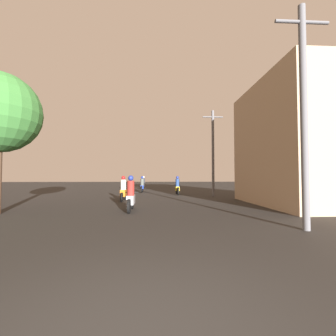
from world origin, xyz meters
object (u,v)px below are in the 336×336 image
motorcycle_orange (123,191)px  utility_pole_far (213,151)px  building_right_near (308,144)px  motorcycle_silver (131,197)px  motorcycle_yellow (177,187)px  motorcycle_black (144,184)px  utility_pole_near (304,110)px  motorcycle_blue (142,186)px

motorcycle_orange → utility_pole_far: bearing=27.8°
motorcycle_orange → building_right_near: size_ratio=0.28×
motorcycle_orange → utility_pole_far: size_ratio=0.29×
building_right_near → motorcycle_silver: bearing=-169.9°
motorcycle_yellow → building_right_near: size_ratio=0.28×
motorcycle_orange → motorcycle_black: (0.57, 12.57, 0.00)m
motorcycle_silver → utility_pole_near: 7.15m
motorcycle_blue → motorcycle_black: bearing=93.9°
building_right_near → motorcycle_blue: bearing=133.7°
motorcycle_silver → motorcycle_yellow: bearing=65.8°
motorcycle_silver → utility_pole_far: size_ratio=0.29×
building_right_near → utility_pole_far: utility_pole_far is taller
motorcycle_orange → utility_pole_near: utility_pole_near is taller
motorcycle_black → building_right_near: bearing=-62.2°
motorcycle_silver → motorcycle_blue: 11.61m
motorcycle_black → building_right_near: 18.11m
motorcycle_silver → motorcycle_orange: size_ratio=0.99×
motorcycle_silver → motorcycle_yellow: size_ratio=0.98×
motorcycle_orange → motorcycle_yellow: 5.91m
building_right_near → utility_pole_far: 6.69m
motorcycle_black → motorcycle_yellow: bearing=-72.8°
motorcycle_orange → utility_pole_near: size_ratio=0.30×
motorcycle_yellow → motorcycle_blue: bearing=139.9°
motorcycle_black → utility_pole_far: utility_pole_far is taller
building_right_near → motorcycle_black: bearing=122.6°
utility_pole_far → motorcycle_black: bearing=121.6°
motorcycle_silver → motorcycle_black: size_ratio=0.93×
building_right_near → motorcycle_yellow: bearing=132.4°
motorcycle_silver → building_right_near: 9.83m
motorcycle_blue → building_right_near: bearing=-44.0°
motorcycle_silver → motorcycle_blue: (-0.21, 11.61, -0.02)m
motorcycle_yellow → motorcycle_black: (-3.25, 8.05, 0.00)m
motorcycle_orange → utility_pole_far: (6.46, 3.00, 2.87)m
motorcycle_silver → motorcycle_yellow: (2.90, 8.69, -0.00)m
motorcycle_blue → motorcycle_yellow: bearing=-41.0°
motorcycle_silver → utility_pole_far: utility_pole_far is taller
motorcycle_yellow → motorcycle_blue: 4.26m
utility_pole_near → motorcycle_orange: bearing=128.1°
building_right_near → motorcycle_orange: bearing=166.2°
motorcycle_orange → motorcycle_black: 12.58m
motorcycle_orange → utility_pole_near: bearing=-49.1°
motorcycle_silver → motorcycle_blue: bearing=85.2°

